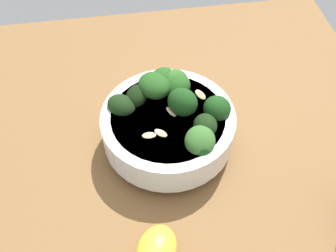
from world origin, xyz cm
name	(u,v)px	position (x,y,z in cm)	size (l,w,h in cm)	color
ground_plane	(189,144)	(0.00, 0.00, -1.98)	(63.80, 63.80, 3.97)	brown
bowl_of_broccoli	(170,121)	(3.03, 0.37, 4.51)	(18.52, 18.52, 10.60)	white
lemon_wedge	(156,251)	(7.35, 17.52, 1.96)	(6.48, 4.65, 3.92)	yellow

